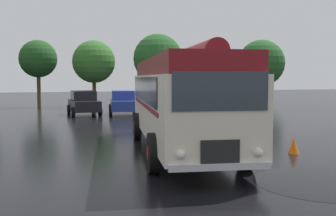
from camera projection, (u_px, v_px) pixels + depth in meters
ground_plane at (203, 149)px, 14.18m from camera, size 120.00×120.00×0.00m
vintage_bus at (180, 97)px, 13.67m from camera, size 3.87×10.34×3.49m
car_near_left at (84, 103)px, 27.15m from camera, size 2.17×4.30×1.66m
car_mid_left at (123, 102)px, 27.67m from camera, size 2.36×4.38×1.66m
box_van at (164, 94)px, 28.62m from camera, size 2.71×5.91×2.50m
tree_left_of_centre at (38, 59)px, 34.05m from camera, size 3.24×3.24×5.83m
tree_centre at (92, 62)px, 34.99m from camera, size 3.79×3.79×5.89m
tree_right_of_centre at (158, 59)px, 36.12m from camera, size 4.52×4.52×6.59m
tree_far_right at (208, 62)px, 38.30m from camera, size 3.87×3.87×5.99m
tree_extra_right at (261, 63)px, 40.20m from camera, size 4.76×4.76×6.45m
traffic_cone at (294, 145)px, 13.30m from camera, size 0.36×0.36×0.55m
puddle_patch at (321, 182)px, 9.62m from camera, size 3.27×3.27×0.01m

